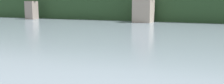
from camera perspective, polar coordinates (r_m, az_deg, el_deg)
The scene contains 3 objects.
wooded_hillside at distance 121.02m, azimuth 18.91°, elevation 8.94°, with size 352.00×62.37×35.18m.
shore_building_west at distance 106.67m, azimuth -18.04°, elevation 7.39°, with size 4.20×3.74×9.01m.
shore_building_westcentral at distance 83.66m, azimuth 7.24°, elevation 8.08°, with size 6.37×5.95×10.78m.
Camera 1 is at (9.21, 25.30, 6.00)m, focal length 39.76 mm.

